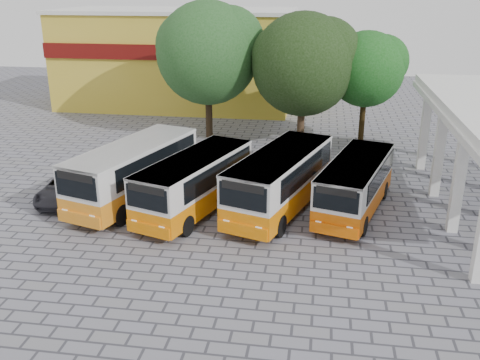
% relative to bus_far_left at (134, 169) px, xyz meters
% --- Properties ---
extents(ground, '(90.00, 90.00, 0.00)m').
position_rel_bus_far_left_xyz_m(ground, '(7.24, -2.99, -1.71)').
color(ground, slate).
rests_on(ground, ground).
extents(shophouse_block, '(20.40, 10.40, 8.30)m').
position_rel_bus_far_left_xyz_m(shophouse_block, '(-3.76, 22.99, 2.45)').
color(shophouse_block, gold).
rests_on(shophouse_block, ground).
extents(bus_far_left, '(4.75, 8.72, 2.96)m').
position_rel_bus_far_left_xyz_m(bus_far_left, '(0.00, 0.00, 0.00)').
color(bus_far_left, orange).
rests_on(bus_far_left, ground).
extents(bus_centre_left, '(4.57, 8.10, 2.74)m').
position_rel_bus_far_left_xyz_m(bus_centre_left, '(3.30, -0.78, -0.12)').
color(bus_centre_left, '#D26900').
rests_on(bus_centre_left, ground).
extents(bus_centre_right, '(4.82, 8.61, 2.92)m').
position_rel_bus_far_left_xyz_m(bus_centre_right, '(7.30, -0.09, -0.02)').
color(bus_centre_right, '#D26800').
rests_on(bus_centre_right, ground).
extents(bus_far_right, '(4.12, 7.68, 2.61)m').
position_rel_bus_far_left_xyz_m(bus_far_right, '(10.86, 0.30, -0.20)').
color(bus_far_right, '#C54F00').
rests_on(bus_far_right, ground).
extents(tree_left, '(7.36, 7.01, 9.43)m').
position_rel_bus_far_left_xyz_m(tree_left, '(1.31, 12.37, 4.44)').
color(tree_left, '#2E2114').
rests_on(tree_left, ground).
extents(tree_middle, '(7.09, 6.75, 8.80)m').
position_rel_bus_far_left_xyz_m(tree_middle, '(7.83, 11.52, 3.94)').
color(tree_middle, '#483321').
rests_on(tree_middle, ground).
extents(tree_right, '(5.24, 4.99, 7.58)m').
position_rel_bus_far_left_xyz_m(tree_right, '(11.91, 12.37, 3.54)').
color(tree_right, black).
rests_on(tree_right, ground).
extents(parked_car, '(2.55, 4.78, 1.28)m').
position_rel_bus_far_left_xyz_m(parked_car, '(-3.55, -0.26, -1.08)').
color(parked_car, '#282830').
rests_on(parked_car, ground).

